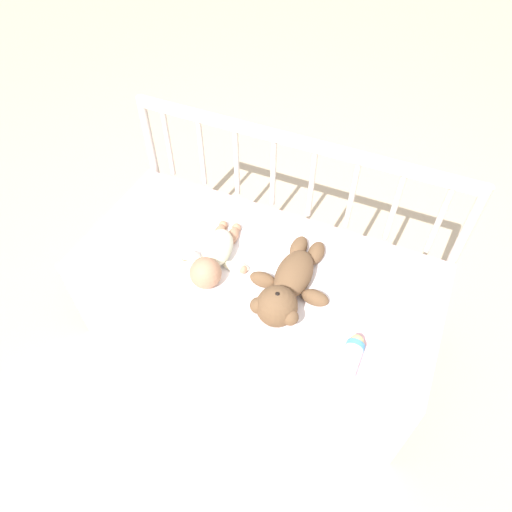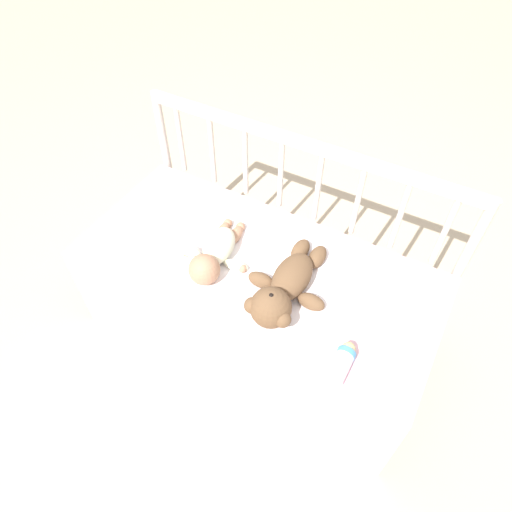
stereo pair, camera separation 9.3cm
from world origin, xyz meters
TOP-DOWN VIEW (x-y plane):
  - ground_plane at (0.00, 0.00)m, footprint 12.00×12.00m
  - crib_mattress at (0.00, 0.00)m, footprint 1.35×0.62m
  - crib_rail at (0.00, 0.33)m, footprint 1.35×0.04m
  - blanket at (0.03, -0.02)m, footprint 0.78×0.53m
  - teddy_bear at (0.15, -0.08)m, footprint 0.29×0.43m
  - baby at (-0.14, -0.06)m, footprint 0.26×0.35m
  - baby_bottle at (0.43, -0.23)m, footprint 0.06×0.14m

SIDE VIEW (x-z plane):
  - ground_plane at x=0.00m, z-range 0.00..0.00m
  - crib_mattress at x=0.00m, z-range 0.00..0.46m
  - blanket at x=0.03m, z-range 0.46..0.47m
  - baby_bottle at x=0.43m, z-range 0.46..0.52m
  - baby at x=-0.14m, z-range 0.45..0.56m
  - teddy_bear at x=0.15m, z-range 0.45..0.59m
  - crib_rail at x=0.00m, z-range 0.17..0.99m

